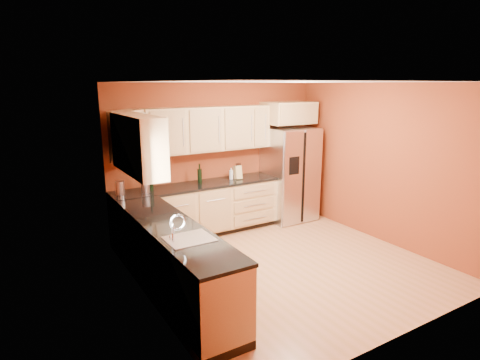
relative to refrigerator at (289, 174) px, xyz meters
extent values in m
plane|color=#B07644|center=(-1.35, -1.62, -0.89)|extent=(4.00, 4.00, 0.00)
plane|color=white|center=(-1.35, -1.62, 1.71)|extent=(4.00, 4.00, 0.00)
cube|color=maroon|center=(-1.35, 0.38, 0.41)|extent=(4.00, 0.04, 2.60)
cube|color=maroon|center=(-1.35, -3.62, 0.41)|extent=(4.00, 0.04, 2.60)
cube|color=maroon|center=(-3.35, -1.62, 0.41)|extent=(0.04, 4.00, 2.60)
cube|color=maroon|center=(0.65, -1.62, 0.41)|extent=(0.04, 4.00, 2.60)
cube|color=tan|center=(-1.90, 0.07, -0.45)|extent=(2.90, 0.60, 0.88)
cube|color=tan|center=(-3.05, -1.62, -0.45)|extent=(0.60, 2.80, 0.88)
cube|color=black|center=(-1.90, 0.06, 0.01)|extent=(2.90, 0.62, 0.04)
cube|color=black|center=(-3.04, -1.62, 0.01)|extent=(0.62, 2.80, 0.04)
cube|color=tan|center=(-1.60, 0.21, 0.94)|extent=(2.30, 0.33, 0.75)
cube|color=tan|center=(-3.19, -0.90, 0.94)|extent=(0.33, 1.35, 0.75)
cube|color=tan|center=(-3.02, 0.04, 0.94)|extent=(0.67, 0.67, 0.75)
cube|color=tan|center=(0.00, 0.07, 1.16)|extent=(0.92, 0.60, 0.40)
cube|color=silver|center=(0.00, 0.00, 0.00)|extent=(0.90, 0.75, 1.78)
cube|color=white|center=(-3.33, -2.12, 0.66)|extent=(0.03, 0.90, 1.00)
cylinder|color=silver|center=(-3.20, 0.09, 0.14)|extent=(0.16, 0.16, 0.21)
cylinder|color=silver|center=(-2.83, 0.00, 0.14)|extent=(0.16, 0.16, 0.22)
cube|color=tan|center=(-1.12, 0.06, 0.15)|extent=(0.13, 0.12, 0.24)
cylinder|color=silver|center=(-1.23, 0.11, 0.13)|extent=(0.09, 0.09, 0.20)
camera|label=1|loc=(-4.69, -5.93, 1.68)|focal=30.00mm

